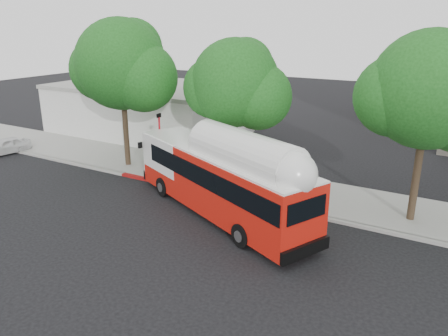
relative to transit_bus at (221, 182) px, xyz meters
The scene contains 11 objects.
ground 2.59m from the transit_bus, 104.96° to the right, with size 120.00×120.00×0.00m, color black.
sidewalk 5.00m from the transit_bus, 95.95° to the left, with size 60.00×5.00×0.15m, color gray.
curb_strip 2.73m from the transit_bus, 103.20° to the left, with size 60.00×0.30×0.15m, color gray.
red_curb_segment 4.40m from the transit_bus, 149.22° to the left, with size 10.00×0.32×0.16m, color maroon.
street_tree_left 10.89m from the transit_bus, 157.49° to the left, with size 6.67×5.80×9.74m.
street_tree_mid 6.01m from the transit_bus, 104.31° to the left, with size 5.75×5.00×8.62m.
street_tree_right 10.79m from the transit_bus, 24.27° to the left, with size 6.21×5.40×9.18m.
low_commercial_bldg 18.93m from the transit_bus, 139.95° to the left, with size 16.20×10.20×4.25m.
transit_bus is the anchor object (origin of this frame).
parked_car 19.53m from the transit_bus, behind, with size 3.55×1.43×1.21m, color silver.
signal_pole 6.50m from the transit_bus, 155.15° to the left, with size 0.12×0.40×4.19m.
Camera 1 is at (10.84, -15.81, 9.33)m, focal length 35.00 mm.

